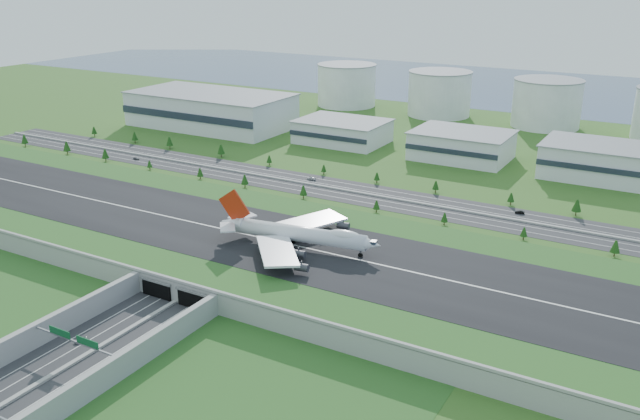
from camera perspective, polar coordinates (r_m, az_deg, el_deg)
The scene contains 20 objects.
ground at distance 286.62m, azimuth -5.45°, elevation -3.75°, with size 1200.00×1200.00×0.00m, color #1E4D18.
airfield_deck at distance 284.95m, azimuth -5.49°, elevation -3.00°, with size 520.00×100.00×9.20m.
underpass_road at distance 221.00m, azimuth -20.76°, elevation -11.64°, with size 38.80×120.40×8.00m.
sign_gantry_near at distance 221.57m, azimuth -20.00°, elevation -10.40°, with size 38.70×0.70×9.80m.
north_expressway at distance 362.92m, azimuth 3.18°, elevation 1.44°, with size 560.00×36.00×0.12m, color #28282B.
tree_row at distance 364.32m, azimuth 2.36°, elevation 2.28°, with size 503.43×48.74×8.49m.
hangar_west at distance 523.34m, azimuth -9.16°, elevation 8.31°, with size 120.00×60.00×25.00m, color #BCBCC0.
hangar_mid_a at distance 468.79m, azimuth 1.90°, elevation 6.61°, with size 58.00×42.00×15.00m, color #BCBCC0.
hangar_mid_b at distance 436.36m, azimuth 11.84°, elevation 5.34°, with size 58.00×42.00×17.00m, color #BCBCC0.
hangar_mid_c at distance 419.49m, azimuth 22.26°, elevation 3.84°, with size 58.00×42.00×19.00m, color #BCBCC0.
fuel_tank_a at distance 598.52m, azimuth 2.26°, elevation 10.45°, with size 50.00×50.00×35.00m, color silver.
fuel_tank_b at distance 564.70m, azimuth 10.02°, elevation 9.61°, with size 50.00×50.00×35.00m, color silver.
fuel_tank_c at distance 542.21m, azimuth 18.55°, elevation 8.48°, with size 50.00×50.00×35.00m, color silver.
bay_water at distance 719.30m, azimuth 17.40°, elevation 9.74°, with size 1200.00×260.00×0.06m, color #3C5273.
boeing_747 at distance 269.42m, azimuth -1.85°, elevation -1.99°, with size 69.27×65.03×21.50m.
car_0 at distance 234.71m, azimuth -19.51°, elevation -10.28°, with size 1.65×4.11×1.40m, color #B3B3B8.
car_2 at distance 231.91m, azimuth -13.47°, elevation -10.02°, with size 2.25×4.89×1.36m, color #0D1745.
car_4 at distance 441.79m, azimuth -15.22°, elevation 4.21°, with size 1.59×3.96×1.35m, color #56565B.
car_5 at distance 345.64m, azimuth 16.47°, elevation -0.18°, with size 1.58×4.52×1.49m, color black.
car_7 at distance 385.22m, azimuth -0.73°, elevation 2.69°, with size 2.23×5.49×1.59m, color silver.
Camera 1 is at (153.95, -213.39, 113.67)m, focal length 38.00 mm.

